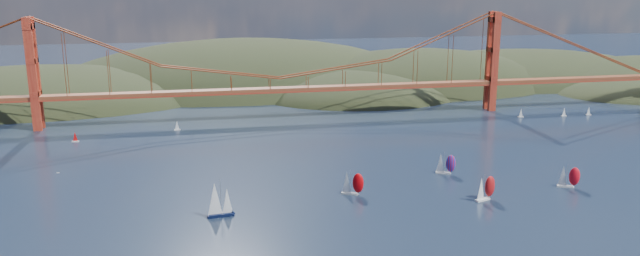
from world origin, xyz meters
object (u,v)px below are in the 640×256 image
object	(u,v)px
sloop_navy	(219,200)
racer_rwb	(445,164)
racer_0	(352,183)
racer_1	(485,188)
racer_2	(568,176)

from	to	relation	value
sloop_navy	racer_rwb	size ratio (longest dim) A/B	1.45
sloop_navy	racer_0	size ratio (longest dim) A/B	1.39
racer_0	racer_1	world-z (taller)	racer_1
sloop_navy	racer_2	size ratio (longest dim) A/B	1.45
racer_0	racer_2	world-z (taller)	racer_0
racer_1	racer_2	distance (m)	35.77
racer_1	racer_2	world-z (taller)	racer_1
racer_0	racer_rwb	xyz separation A→B (m)	(40.78, 15.86, -0.18)
racer_0	racer_1	distance (m)	44.99
racer_rwb	racer_0	bearing A→B (deg)	-136.18
racer_1	racer_rwb	xyz separation A→B (m)	(-1.94, 30.00, -0.31)
sloop_navy	racer_rwb	xyz separation A→B (m)	(86.89, 27.53, -1.45)
racer_0	racer_2	distance (m)	78.26
sloop_navy	racer_rwb	distance (m)	91.16
racer_2	racer_rwb	size ratio (longest dim) A/B	1.01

